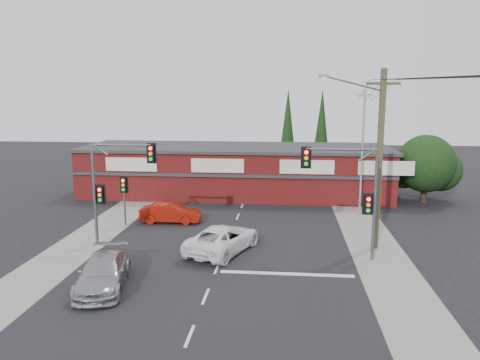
# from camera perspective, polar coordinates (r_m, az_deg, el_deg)

# --- Properties ---
(ground) EXTENTS (120.00, 120.00, 0.00)m
(ground) POSITION_cam_1_polar(r_m,az_deg,el_deg) (24.96, -2.46, -9.83)
(ground) COLOR black
(ground) RESTS_ON ground
(road_strip) EXTENTS (14.00, 70.00, 0.01)m
(road_strip) POSITION_cam_1_polar(r_m,az_deg,el_deg) (29.66, -1.10, -6.51)
(road_strip) COLOR black
(road_strip) RESTS_ON ground
(verge_left) EXTENTS (3.00, 70.00, 0.02)m
(verge_left) POSITION_cam_1_polar(r_m,az_deg,el_deg) (31.76, -16.59, -5.80)
(verge_left) COLOR gray
(verge_left) RESTS_ON ground
(verge_right) EXTENTS (3.00, 70.00, 0.02)m
(verge_right) POSITION_cam_1_polar(r_m,az_deg,el_deg) (29.92, 15.41, -6.73)
(verge_right) COLOR gray
(verge_right) RESTS_ON ground
(stop_line) EXTENTS (6.50, 0.35, 0.01)m
(stop_line) POSITION_cam_1_polar(r_m,az_deg,el_deg) (23.33, 5.72, -11.31)
(stop_line) COLOR silver
(stop_line) RESTS_ON ground
(white_suv) EXTENTS (4.24, 5.91, 1.49)m
(white_suv) POSITION_cam_1_polar(r_m,az_deg,el_deg) (26.13, -2.11, -7.16)
(white_suv) COLOR white
(white_suv) RESTS_ON ground
(silver_suv) EXTENTS (2.92, 5.21, 1.43)m
(silver_suv) POSITION_cam_1_polar(r_m,az_deg,el_deg) (22.35, -16.35, -10.76)
(silver_suv) COLOR #989B9D
(silver_suv) RESTS_ON ground
(red_sedan) EXTENTS (4.15, 1.50, 1.36)m
(red_sedan) POSITION_cam_1_polar(r_m,az_deg,el_deg) (32.32, -8.45, -3.96)
(red_sedan) COLOR maroon
(red_sedan) RESTS_ON ground
(lane_dashes) EXTENTS (0.12, 35.49, 0.01)m
(lane_dashes) POSITION_cam_1_polar(r_m,az_deg,el_deg) (23.97, -2.82, -10.66)
(lane_dashes) COLOR silver
(lane_dashes) RESTS_ON ground
(shop_building) EXTENTS (27.30, 8.40, 4.22)m
(shop_building) POSITION_cam_1_polar(r_m,az_deg,el_deg) (40.92, -0.53, 1.24)
(shop_building) COLOR #480E0E
(shop_building) RESTS_ON ground
(tree_cluster) EXTENTS (5.90, 5.10, 5.50)m
(tree_cluster) POSITION_cam_1_polar(r_m,az_deg,el_deg) (40.66, 21.77, 1.53)
(tree_cluster) COLOR #2D2116
(tree_cluster) RESTS_ON ground
(conifer_near) EXTENTS (1.80, 1.80, 9.25)m
(conifer_near) POSITION_cam_1_polar(r_m,az_deg,el_deg) (47.29, 5.84, 6.50)
(conifer_near) COLOR #2D2116
(conifer_near) RESTS_ON ground
(conifer_far) EXTENTS (1.80, 1.80, 9.25)m
(conifer_far) POSITION_cam_1_polar(r_m,az_deg,el_deg) (49.42, 9.92, 6.56)
(conifer_far) COLOR #2D2116
(conifer_far) RESTS_ON ground
(traffic_mast_left) EXTENTS (3.77, 0.27, 5.97)m
(traffic_mast_left) POSITION_cam_1_polar(r_m,az_deg,el_deg) (27.42, -15.34, 0.16)
(traffic_mast_left) COLOR #47494C
(traffic_mast_left) RESTS_ON ground
(traffic_mast_right) EXTENTS (3.96, 0.27, 5.97)m
(traffic_mast_right) POSITION_cam_1_polar(r_m,az_deg,el_deg) (24.89, 13.65, -0.74)
(traffic_mast_right) COLOR #47494C
(traffic_mast_right) RESTS_ON ground
(pedestal_signal) EXTENTS (0.55, 0.27, 3.38)m
(pedestal_signal) POSITION_cam_1_polar(r_m,az_deg,el_deg) (31.65, -13.96, -1.26)
(pedestal_signal) COLOR #47494C
(pedestal_signal) RESTS_ON ground
(utility_pole) EXTENTS (4.38, 0.59, 10.00)m
(utility_pole) POSITION_cam_1_polar(r_m,az_deg,el_deg) (26.84, 16.38, 3.06)
(utility_pole) COLOR #4D482B
(utility_pole) RESTS_ON ground
(steel_pole) EXTENTS (1.20, 0.16, 9.00)m
(steel_pole) POSITION_cam_1_polar(r_m,az_deg,el_deg) (35.85, 14.70, 3.76)
(steel_pole) COLOR gray
(steel_pole) RESTS_ON ground
(power_lines) EXTENTS (2.01, 29.00, 1.22)m
(power_lines) POSITION_cam_1_polar(r_m,az_deg,el_deg) (21.35, 19.90, 10.92)
(power_lines) COLOR black
(power_lines) RESTS_ON ground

